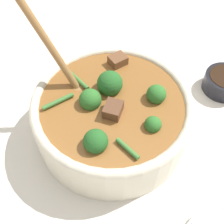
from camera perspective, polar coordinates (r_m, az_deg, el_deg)
name	(u,v)px	position (r m, az deg, el deg)	size (l,w,h in m)	color
ground_plane	(112,131)	(0.52, 0.00, -3.86)	(4.00, 4.00, 0.00)	silver
stew_bowl	(112,114)	(0.48, -0.04, -0.33)	(0.32, 0.27, 0.27)	beige
condiment_bowl	(224,82)	(0.62, 21.88, 5.73)	(0.08, 0.08, 0.04)	black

